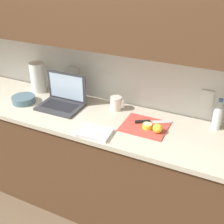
% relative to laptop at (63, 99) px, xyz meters
% --- Properties ---
extents(ground_plane, '(12.00, 12.00, 0.00)m').
position_rel_laptop_xyz_m(ground_plane, '(0.34, -0.04, -0.98)').
color(ground_plane, brown).
rests_on(ground_plane, ground).
extents(wall_back, '(5.20, 0.38, 2.60)m').
position_rel_laptop_xyz_m(wall_back, '(0.34, 0.18, 0.58)').
color(wall_back, white).
rests_on(wall_back, ground_plane).
extents(counter_unit, '(2.57, 0.60, 0.91)m').
position_rel_laptop_xyz_m(counter_unit, '(0.32, -0.04, -0.51)').
color(counter_unit, brown).
rests_on(counter_unit, ground_plane).
extents(laptop, '(0.35, 0.25, 0.26)m').
position_rel_laptop_xyz_m(laptop, '(0.00, 0.00, 0.00)').
color(laptop, '#333338').
rests_on(laptop, counter_unit).
extents(cutting_board, '(0.32, 0.27, 0.01)m').
position_rel_laptop_xyz_m(cutting_board, '(0.71, -0.02, -0.06)').
color(cutting_board, '#D1473D').
rests_on(cutting_board, counter_unit).
extents(knife, '(0.25, 0.16, 0.02)m').
position_rel_laptop_xyz_m(knife, '(0.71, 0.03, -0.05)').
color(knife, silver).
rests_on(knife, cutting_board).
extents(lemon_half_cut, '(0.07, 0.07, 0.04)m').
position_rel_laptop_xyz_m(lemon_half_cut, '(0.73, -0.05, -0.04)').
color(lemon_half_cut, yellow).
rests_on(lemon_half_cut, cutting_board).
extents(lemon_whole_beside, '(0.07, 0.07, 0.07)m').
position_rel_laptop_xyz_m(lemon_whole_beside, '(0.81, -0.07, -0.02)').
color(lemon_whole_beside, yellow).
rests_on(lemon_whole_beside, cutting_board).
extents(bottle_green_soda, '(0.06, 0.06, 0.23)m').
position_rel_laptop_xyz_m(bottle_green_soda, '(1.17, 0.17, 0.04)').
color(bottle_green_soda, silver).
rests_on(bottle_green_soda, counter_unit).
extents(measuring_cup, '(0.11, 0.09, 0.11)m').
position_rel_laptop_xyz_m(measuring_cup, '(0.42, 0.12, -0.01)').
color(measuring_cup, silver).
rests_on(measuring_cup, counter_unit).
extents(bowl_white, '(0.19, 0.19, 0.05)m').
position_rel_laptop_xyz_m(bowl_white, '(-0.33, -0.09, -0.03)').
color(bowl_white, slate).
rests_on(bowl_white, counter_unit).
extents(paper_towel_roll, '(0.13, 0.13, 0.26)m').
position_rel_laptop_xyz_m(paper_towel_roll, '(-0.35, 0.15, 0.07)').
color(paper_towel_roll, white).
rests_on(paper_towel_roll, counter_unit).
extents(dish_towel, '(0.23, 0.18, 0.02)m').
position_rel_laptop_xyz_m(dish_towel, '(0.43, -0.26, -0.05)').
color(dish_towel, white).
rests_on(dish_towel, counter_unit).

